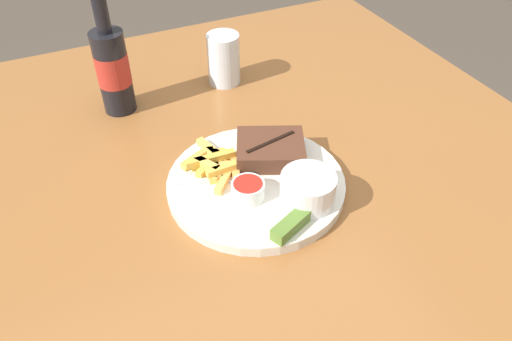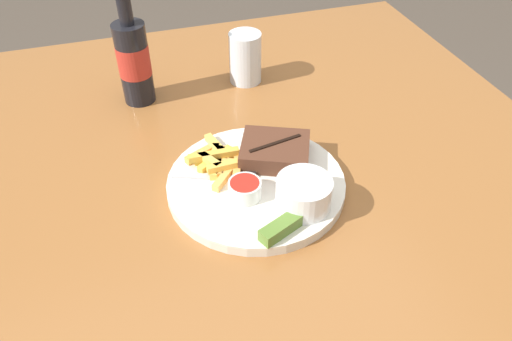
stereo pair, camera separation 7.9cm
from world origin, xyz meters
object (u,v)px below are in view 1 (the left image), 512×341
(coleslaw_cup, at_px, (308,188))
(dipping_sauce_cup, at_px, (248,190))
(dinner_plate, at_px, (256,184))
(drinking_glass, at_px, (224,59))
(knife_utensil, at_px, (251,165))
(pickle_spear, at_px, (293,224))
(steak_portion, at_px, (270,150))
(fork_utensil, at_px, (209,181))
(beer_bottle, at_px, (112,67))

(coleslaw_cup, bearing_deg, dipping_sauce_cup, 149.57)
(dinner_plate, xyz_separation_m, dipping_sauce_cup, (-0.03, -0.03, 0.02))
(dipping_sauce_cup, distance_m, drinking_glass, 0.38)
(coleslaw_cup, distance_m, knife_utensil, 0.12)
(pickle_spear, xyz_separation_m, drinking_glass, (0.08, 0.45, 0.03))
(steak_portion, bearing_deg, dinner_plate, -137.52)
(fork_utensil, height_order, knife_utensil, knife_utensil)
(pickle_spear, relative_size, drinking_glass, 0.67)
(steak_portion, bearing_deg, pickle_spear, -104.84)
(dipping_sauce_cup, xyz_separation_m, beer_bottle, (-0.12, 0.35, 0.06))
(fork_utensil, relative_size, drinking_glass, 1.21)
(steak_portion, xyz_separation_m, dipping_sauce_cup, (-0.07, -0.07, -0.00))
(coleslaw_cup, bearing_deg, beer_bottle, 116.04)
(steak_portion, height_order, drinking_glass, drinking_glass)
(coleslaw_cup, xyz_separation_m, knife_utensil, (-0.04, 0.11, -0.02))
(dinner_plate, relative_size, coleslaw_cup, 3.41)
(steak_portion, relative_size, coleslaw_cup, 1.67)
(dinner_plate, xyz_separation_m, knife_utensil, (0.01, 0.03, 0.01))
(drinking_glass, bearing_deg, fork_utensil, -116.35)
(fork_utensil, height_order, drinking_glass, drinking_glass)
(steak_portion, distance_m, fork_utensil, 0.12)
(pickle_spear, relative_size, knife_utensil, 0.47)
(dinner_plate, relative_size, dipping_sauce_cup, 5.57)
(dinner_plate, distance_m, knife_utensil, 0.04)
(dipping_sauce_cup, bearing_deg, dinner_plate, 47.88)
(steak_portion, relative_size, knife_utensil, 0.93)
(dinner_plate, xyz_separation_m, drinking_glass, (0.08, 0.33, 0.04))
(dinner_plate, distance_m, coleslaw_cup, 0.10)
(dipping_sauce_cup, bearing_deg, steak_portion, 44.60)
(dinner_plate, bearing_deg, dipping_sauce_cup, -132.12)
(coleslaw_cup, xyz_separation_m, drinking_glass, (0.03, 0.41, 0.01))
(steak_portion, xyz_separation_m, pickle_spear, (-0.04, -0.16, -0.01))
(coleslaw_cup, distance_m, pickle_spear, 0.06)
(dinner_plate, height_order, drinking_glass, drinking_glass)
(coleslaw_cup, xyz_separation_m, beer_bottle, (-0.19, 0.40, 0.05))
(dinner_plate, bearing_deg, fork_utensil, 158.26)
(dinner_plate, distance_m, drinking_glass, 0.34)
(fork_utensil, bearing_deg, dinner_plate, 0.00)
(steak_portion, relative_size, fork_utensil, 1.09)
(pickle_spear, height_order, drinking_glass, drinking_glass)
(pickle_spear, bearing_deg, dipping_sauce_cup, 109.76)
(dinner_plate, height_order, coleslaw_cup, coleslaw_cup)
(dinner_plate, bearing_deg, steak_portion, 42.48)
(coleslaw_cup, bearing_deg, drinking_glass, 85.79)
(dinner_plate, distance_m, dipping_sauce_cup, 0.05)
(coleslaw_cup, distance_m, beer_bottle, 0.45)
(dinner_plate, relative_size, beer_bottle, 1.10)
(pickle_spear, bearing_deg, knife_utensil, 88.91)
(fork_utensil, xyz_separation_m, knife_utensil, (0.08, 0.01, 0.00))
(fork_utensil, height_order, beer_bottle, beer_bottle)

